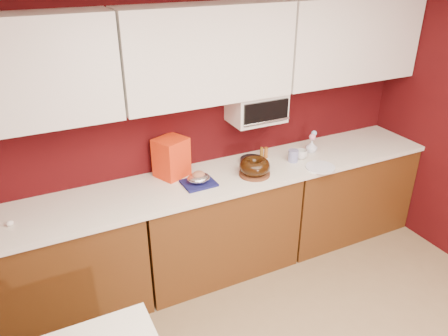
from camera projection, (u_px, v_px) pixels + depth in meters
name	position (u px, v px, depth m)	size (l,w,h in m)	color
wall_back	(200.00, 124.00, 3.60)	(4.00, 0.02, 2.50)	#3E080A
base_cabinet_left	(52.00, 271.00, 3.19)	(1.31, 0.58, 0.86)	#542E10
base_cabinet_center	(217.00, 226.00, 3.72)	(1.31, 0.58, 0.86)	#542E10
base_cabinet_right	(340.00, 192.00, 4.24)	(1.31, 0.58, 0.86)	#542E10
countertop	(216.00, 179.00, 3.51)	(4.00, 0.62, 0.04)	white
upper_cabinet_left	(8.00, 74.00, 2.67)	(1.31, 0.33, 0.70)	white
upper_cabinet_center	(207.00, 54.00, 3.20)	(1.31, 0.33, 0.70)	white
upper_cabinet_right	(349.00, 40.00, 3.73)	(1.31, 0.33, 0.70)	white
toaster_oven	(256.00, 107.00, 3.60)	(0.45, 0.30, 0.25)	white
toaster_oven_door	(266.00, 112.00, 3.48)	(0.40, 0.02, 0.18)	black
toaster_oven_handle	(267.00, 122.00, 3.50)	(0.02, 0.02, 0.42)	silver
cake_base	(254.00, 174.00, 3.53)	(0.25, 0.25, 0.02)	brown
bundt_cake	(255.00, 166.00, 3.50)	(0.25, 0.25, 0.10)	black
navy_towel	(199.00, 183.00, 3.39)	(0.25, 0.21, 0.02)	#151752
foil_ham_nest	(199.00, 178.00, 3.37)	(0.18, 0.15, 0.07)	silver
roasted_ham	(199.00, 175.00, 3.36)	(0.10, 0.09, 0.07)	#A16449
pandoro_box	(171.00, 157.00, 3.46)	(0.23, 0.21, 0.32)	red
dark_pan	(252.00, 160.00, 3.74)	(0.20, 0.20, 0.03)	black
coffee_mug	(302.00, 154.00, 3.79)	(0.09, 0.09, 0.10)	silver
blue_jar	(293.00, 156.00, 3.74)	(0.09, 0.09, 0.10)	navy
flower_vase	(312.00, 146.00, 3.91)	(0.08, 0.08, 0.13)	silver
flower_pink	(312.00, 137.00, 3.87)	(0.06, 0.06, 0.06)	pink
flower_blue	(314.00, 133.00, 3.89)	(0.05, 0.05, 0.05)	#8BB4DF
china_plate	(320.00, 167.00, 3.65)	(0.25, 0.25, 0.01)	white
amber_bottle	(266.00, 153.00, 3.81)	(0.03, 0.03, 0.10)	#914E1A
egg_right	(10.00, 223.00, 2.87)	(0.05, 0.04, 0.04)	white
amber_bottle_tall	(262.00, 153.00, 3.81)	(0.03, 0.03, 0.10)	brown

